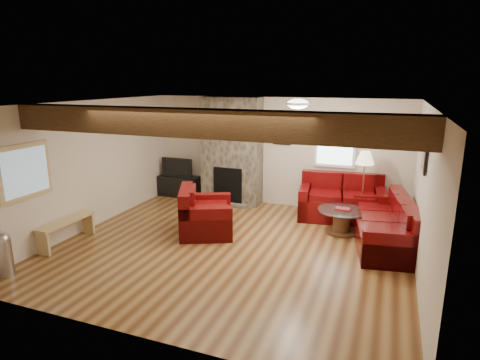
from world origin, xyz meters
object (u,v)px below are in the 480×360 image
Objects in this scene: armchair_red at (206,211)px; tv_cabinet at (179,186)px; loveseat at (342,197)px; television at (179,167)px; floor_lamp at (365,162)px; sofa_three at (383,222)px; coffee_table at (342,221)px.

armchair_red is 2.70m from tv_cabinet.
television reaches higher than loveseat.
floor_lamp is at bearing -3.72° from tv_cabinet.
television is (-4.93, 1.44, 0.33)m from sofa_three.
floor_lamp is at bearing -81.56° from armchair_red.
tv_cabinet reaches higher than coffee_table.
sofa_three is 1.98× the size of armchair_red.
floor_lamp is (0.29, 0.83, 1.03)m from coffee_table.
loveseat is 0.86m from coffee_table.
coffee_table is 1.14× the size of television.
sofa_three reaches higher than tv_cabinet.
sofa_three is at bearing -16.32° from tv_cabinet.
tv_cabinet is (-4.18, 1.12, 0.03)m from coffee_table.
coffee_table is 0.64× the size of floor_lamp.
tv_cabinet is at bearing 15.65° from armchair_red.
sofa_three reaches higher than coffee_table.
loveseat is 1.18× the size of floor_lamp.
armchair_red is at bearing -150.20° from loveseat.
floor_lamp reaches higher than armchair_red.
coffee_table is (0.12, -0.82, -0.23)m from loveseat.
coffee_table is at bearing -122.76° from sofa_three.
floor_lamp is at bearing 70.68° from coffee_table.
loveseat reaches higher than coffee_table.
loveseat is at bearing -4.23° from television.
armchair_red is at bearing -49.86° from tv_cabinet.
tv_cabinet is at bearing 168.39° from loveseat.
sofa_three is at bearing -68.27° from floor_lamp.
coffee_table is 4.33m from tv_cabinet.
sofa_three is 5.15m from television.
sofa_three is 5.14m from tv_cabinet.
sofa_three is 2.65× the size of television.
tv_cabinet is at bearing -115.93° from sofa_three.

